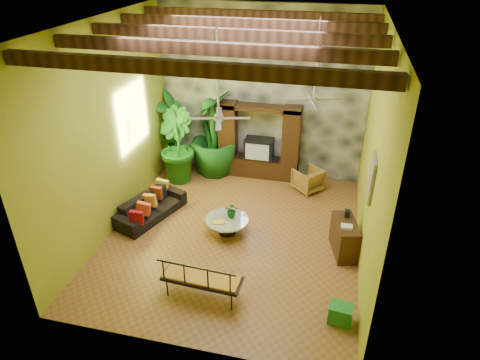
% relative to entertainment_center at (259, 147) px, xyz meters
% --- Properties ---
extents(ground, '(7.00, 7.00, 0.00)m').
position_rel_entertainment_center_xyz_m(ground, '(0.00, -3.14, -0.97)').
color(ground, brown).
rests_on(ground, ground).
extents(ceiling, '(6.00, 7.00, 0.02)m').
position_rel_entertainment_center_xyz_m(ceiling, '(0.00, -3.14, 4.03)').
color(ceiling, silver).
rests_on(ceiling, back_wall).
extents(back_wall, '(6.00, 0.02, 5.00)m').
position_rel_entertainment_center_xyz_m(back_wall, '(0.00, 0.36, 1.53)').
color(back_wall, olive).
rests_on(back_wall, ground).
extents(left_wall, '(0.02, 7.00, 5.00)m').
position_rel_entertainment_center_xyz_m(left_wall, '(-3.00, -3.14, 1.53)').
color(left_wall, olive).
rests_on(left_wall, ground).
extents(right_wall, '(0.02, 7.00, 5.00)m').
position_rel_entertainment_center_xyz_m(right_wall, '(3.00, -3.14, 1.53)').
color(right_wall, olive).
rests_on(right_wall, ground).
extents(stone_accent_wall, '(5.98, 0.10, 4.98)m').
position_rel_entertainment_center_xyz_m(stone_accent_wall, '(0.00, 0.30, 1.53)').
color(stone_accent_wall, '#313437').
rests_on(stone_accent_wall, ground).
extents(ceiling_beams, '(5.95, 5.36, 0.22)m').
position_rel_entertainment_center_xyz_m(ceiling_beams, '(0.00, -3.14, 3.81)').
color(ceiling_beams, '#3A1F12').
rests_on(ceiling_beams, ceiling).
extents(entertainment_center, '(2.40, 0.55, 2.30)m').
position_rel_entertainment_center_xyz_m(entertainment_center, '(0.00, 0.00, 0.00)').
color(entertainment_center, black).
rests_on(entertainment_center, ground).
extents(ceiling_fan_front, '(1.28, 1.28, 1.86)m').
position_rel_entertainment_center_xyz_m(ceiling_fan_front, '(-0.20, -3.54, 2.44)').
color(ceiling_fan_front, '#ABACB0').
rests_on(ceiling_fan_front, ceiling).
extents(ceiling_fan_back, '(1.28, 1.28, 1.86)m').
position_rel_entertainment_center_xyz_m(ceiling_fan_back, '(1.60, -1.94, 2.44)').
color(ceiling_fan_back, '#ABACB0').
rests_on(ceiling_fan_back, ceiling).
extents(wall_art_mask, '(0.06, 0.32, 0.55)m').
position_rel_entertainment_center_xyz_m(wall_art_mask, '(-2.96, -2.14, 1.13)').
color(wall_art_mask, yellow).
rests_on(wall_art_mask, left_wall).
extents(wall_art_painting, '(0.06, 0.70, 0.90)m').
position_rel_entertainment_center_xyz_m(wall_art_painting, '(2.96, -3.74, 1.33)').
color(wall_art_painting, '#276091').
rests_on(wall_art_painting, right_wall).
extents(sofa, '(1.42, 2.15, 0.59)m').
position_rel_entertainment_center_xyz_m(sofa, '(-2.30, -2.89, -0.67)').
color(sofa, black).
rests_on(sofa, ground).
extents(wicker_armchair, '(1.03, 1.03, 0.67)m').
position_rel_entertainment_center_xyz_m(wicker_armchair, '(1.56, -0.53, -0.63)').
color(wicker_armchair, olive).
rests_on(wicker_armchair, ground).
extents(tall_plant_a, '(1.41, 1.57, 2.48)m').
position_rel_entertainment_center_xyz_m(tall_plant_a, '(-2.64, -0.02, 0.27)').
color(tall_plant_a, '#185D1E').
rests_on(tall_plant_a, ground).
extents(tall_plant_b, '(1.56, 1.55, 2.21)m').
position_rel_entertainment_center_xyz_m(tall_plant_b, '(-2.35, -0.79, 0.14)').
color(tall_plant_b, '#1C6B1C').
rests_on(tall_plant_b, ground).
extents(tall_plant_c, '(1.65, 1.65, 2.60)m').
position_rel_entertainment_center_xyz_m(tall_plant_c, '(-1.37, -0.09, 0.34)').
color(tall_plant_c, '#16571A').
rests_on(tall_plant_c, ground).
extents(coffee_table, '(1.06, 1.06, 0.40)m').
position_rel_entertainment_center_xyz_m(coffee_table, '(-0.18, -3.12, -0.71)').
color(coffee_table, black).
rests_on(coffee_table, ground).
extents(centerpiece_plant, '(0.35, 0.30, 0.38)m').
position_rel_entertainment_center_xyz_m(centerpiece_plant, '(-0.08, -2.99, -0.38)').
color(centerpiece_plant, '#16551D').
rests_on(centerpiece_plant, coffee_table).
extents(yellow_tray, '(0.32, 0.27, 0.03)m').
position_rel_entertainment_center_xyz_m(yellow_tray, '(-0.34, -3.31, -0.55)').
color(yellow_tray, gold).
rests_on(yellow_tray, coffee_table).
extents(iron_bench, '(1.64, 0.67, 0.57)m').
position_rel_entertainment_center_xyz_m(iron_bench, '(-0.11, -5.41, -0.43)').
color(iron_bench, black).
rests_on(iron_bench, ground).
extents(side_console, '(0.70, 1.11, 0.82)m').
position_rel_entertainment_center_xyz_m(side_console, '(2.65, -3.23, -0.56)').
color(side_console, '#3A1B12').
rests_on(side_console, ground).
extents(green_bin, '(0.48, 0.38, 0.39)m').
position_rel_entertainment_center_xyz_m(green_bin, '(2.65, -5.38, -0.77)').
color(green_bin, '#1F763B').
rests_on(green_bin, ground).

